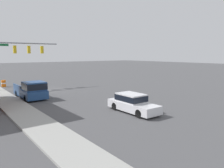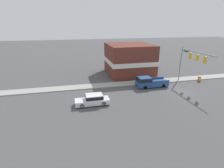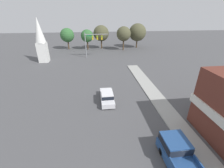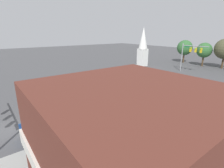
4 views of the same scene
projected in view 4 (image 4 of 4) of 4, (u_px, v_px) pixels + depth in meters
The scene contains 9 objects.
ground_plane at pixel (6, 130), 17.24m from camera, with size 200.00×200.00×0.00m, color #4C4C4F.
sidewalk_curb at pixel (17, 163), 12.86m from camera, with size 2.40×60.00×0.14m.
far_signal_assembly at pixel (191, 52), 40.66m from camera, with size 6.22×0.49×6.76m.
car_lead at pixel (115, 89), 27.05m from camera, with size 1.76×4.81×1.53m.
pickup_truck_parked at pixel (60, 122), 17.00m from camera, with size 2.15×5.67×1.93m.
corner_brick_building at pixel (130, 143), 9.96m from camera, with size 9.92×9.67×6.62m.
church_steeple at pixel (143, 46), 48.79m from camera, with size 2.47×2.47×10.72m.
backdrop_tree_left_far at pixel (185, 48), 54.04m from camera, with size 4.59×4.59×6.97m.
backdrop_tree_left_mid at pixel (204, 50), 48.36m from camera, with size 4.10×4.10×6.54m.
Camera 4 is at (18.44, -0.83, 9.34)m, focal length 28.00 mm.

